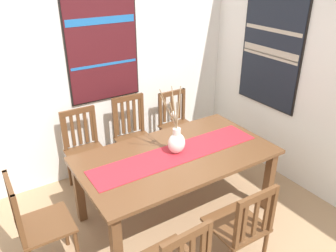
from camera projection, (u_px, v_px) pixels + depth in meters
wall_back at (92, 64)px, 3.85m from camera, size 6.40×0.12×2.70m
dining_table at (177, 162)px, 3.32m from camera, size 1.90×1.05×0.72m
table_runner at (177, 154)px, 3.28m from camera, size 1.74×0.36×0.01m
centerpiece_vase at (176, 141)px, 3.25m from camera, size 0.30×0.21×0.71m
chair_0 at (240, 227)px, 2.73m from camera, size 0.43×0.43×0.91m
chair_1 at (134, 136)px, 4.07m from camera, size 0.44×0.44×0.98m
chair_2 at (85, 149)px, 3.81m from camera, size 0.43×0.43×0.94m
chair_3 at (37, 224)px, 2.72m from camera, size 0.43×0.43×0.96m
chair_5 at (178, 126)px, 4.39m from camera, size 0.42×0.42×0.91m
painting_on_back_wall at (102, 45)px, 3.76m from camera, size 0.85×0.05×1.27m
painting_on_side_wall at (271, 52)px, 3.91m from camera, size 0.05×0.86×1.30m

